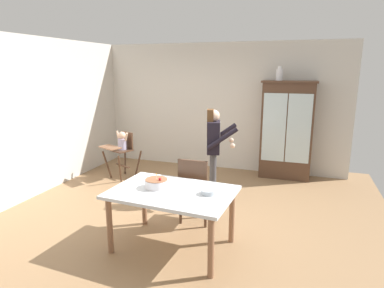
{
  "coord_description": "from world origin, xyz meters",
  "views": [
    {
      "loc": [
        1.69,
        -4.28,
        2.17
      ],
      "look_at": [
        0.01,
        0.7,
        0.95
      ],
      "focal_mm": 30.64,
      "sensor_mm": 36.0,
      "label": 1
    }
  ],
  "objects_px": {
    "ceramic_vase": "(279,74)",
    "high_chair_with_toddler": "(122,146)",
    "china_cabinet": "(287,130)",
    "dining_chair_far_side": "(195,186)",
    "serving_bowl": "(208,192)",
    "dining_table": "(172,198)",
    "birthday_cake": "(157,183)",
    "adult_person": "(214,144)"
  },
  "relations": [
    {
      "from": "ceramic_vase",
      "to": "birthday_cake",
      "type": "xyz_separation_m",
      "value": [
        -1.16,
        -3.19,
        -1.26
      ]
    },
    {
      "from": "high_chair_with_toddler",
      "to": "serving_bowl",
      "type": "height_order",
      "value": "high_chair_with_toddler"
    },
    {
      "from": "ceramic_vase",
      "to": "dining_table",
      "type": "height_order",
      "value": "ceramic_vase"
    },
    {
      "from": "ceramic_vase",
      "to": "adult_person",
      "type": "xyz_separation_m",
      "value": [
        -0.86,
        -1.61,
        -1.09
      ]
    },
    {
      "from": "ceramic_vase",
      "to": "adult_person",
      "type": "distance_m",
      "value": 2.13
    },
    {
      "from": "ceramic_vase",
      "to": "serving_bowl",
      "type": "relative_size",
      "value": 1.5
    },
    {
      "from": "birthday_cake",
      "to": "adult_person",
      "type": "bearing_deg",
      "value": 79.15
    },
    {
      "from": "china_cabinet",
      "to": "high_chair_with_toddler",
      "type": "distance_m",
      "value": 3.29
    },
    {
      "from": "birthday_cake",
      "to": "dining_chair_far_side",
      "type": "bearing_deg",
      "value": 67.34
    },
    {
      "from": "serving_bowl",
      "to": "dining_chair_far_side",
      "type": "bearing_deg",
      "value": 119.85
    },
    {
      "from": "china_cabinet",
      "to": "ceramic_vase",
      "type": "xyz_separation_m",
      "value": [
        -0.2,
        0.0,
        1.08
      ]
    },
    {
      "from": "birthday_cake",
      "to": "serving_bowl",
      "type": "bearing_deg",
      "value": -0.71
    },
    {
      "from": "china_cabinet",
      "to": "adult_person",
      "type": "height_order",
      "value": "china_cabinet"
    },
    {
      "from": "ceramic_vase",
      "to": "dining_chair_far_side",
      "type": "distance_m",
      "value": 3.07
    },
    {
      "from": "high_chair_with_toddler",
      "to": "dining_chair_far_side",
      "type": "bearing_deg",
      "value": -11.75
    },
    {
      "from": "dining_table",
      "to": "birthday_cake",
      "type": "xyz_separation_m",
      "value": [
        -0.22,
        0.04,
        0.15
      ]
    },
    {
      "from": "china_cabinet",
      "to": "ceramic_vase",
      "type": "bearing_deg",
      "value": 178.95
    },
    {
      "from": "china_cabinet",
      "to": "adult_person",
      "type": "distance_m",
      "value": 1.93
    },
    {
      "from": "birthday_cake",
      "to": "dining_chair_far_side",
      "type": "distance_m",
      "value": 0.76
    },
    {
      "from": "high_chair_with_toddler",
      "to": "adult_person",
      "type": "relative_size",
      "value": 0.62
    },
    {
      "from": "high_chair_with_toddler",
      "to": "birthday_cake",
      "type": "height_order",
      "value": "high_chair_with_toddler"
    },
    {
      "from": "china_cabinet",
      "to": "birthday_cake",
      "type": "xyz_separation_m",
      "value": [
        -1.36,
        -3.19,
        -0.18
      ]
    },
    {
      "from": "birthday_cake",
      "to": "serving_bowl",
      "type": "xyz_separation_m",
      "value": [
        0.66,
        -0.01,
        -0.03
      ]
    },
    {
      "from": "adult_person",
      "to": "serving_bowl",
      "type": "xyz_separation_m",
      "value": [
        0.36,
        -1.59,
        -0.2
      ]
    },
    {
      "from": "birthday_cake",
      "to": "high_chair_with_toddler",
      "type": "bearing_deg",
      "value": 129.41
    },
    {
      "from": "china_cabinet",
      "to": "high_chair_with_toddler",
      "type": "xyz_separation_m",
      "value": [
        -3.09,
        -1.09,
        -0.32
      ]
    },
    {
      "from": "adult_person",
      "to": "birthday_cake",
      "type": "relative_size",
      "value": 5.47
    },
    {
      "from": "ceramic_vase",
      "to": "dining_chair_far_side",
      "type": "relative_size",
      "value": 0.28
    },
    {
      "from": "ceramic_vase",
      "to": "dining_table",
      "type": "relative_size",
      "value": 0.18
    },
    {
      "from": "ceramic_vase",
      "to": "dining_table",
      "type": "xyz_separation_m",
      "value": [
        -0.94,
        -3.23,
        -1.41
      ]
    },
    {
      "from": "ceramic_vase",
      "to": "high_chair_with_toddler",
      "type": "height_order",
      "value": "ceramic_vase"
    },
    {
      "from": "ceramic_vase",
      "to": "high_chair_with_toddler",
      "type": "xyz_separation_m",
      "value": [
        -2.89,
        -1.09,
        -1.4
      ]
    },
    {
      "from": "adult_person",
      "to": "dining_chair_far_side",
      "type": "xyz_separation_m",
      "value": [
        -0.03,
        -0.92,
        -0.41
      ]
    },
    {
      "from": "serving_bowl",
      "to": "dining_table",
      "type": "bearing_deg",
      "value": -175.51
    },
    {
      "from": "adult_person",
      "to": "birthday_cake",
      "type": "height_order",
      "value": "adult_person"
    },
    {
      "from": "ceramic_vase",
      "to": "dining_chair_far_side",
      "type": "xyz_separation_m",
      "value": [
        -0.89,
        -2.53,
        -1.5
      ]
    },
    {
      "from": "china_cabinet",
      "to": "dining_chair_far_side",
      "type": "relative_size",
      "value": 2.02
    },
    {
      "from": "adult_person",
      "to": "birthday_cake",
      "type": "bearing_deg",
      "value": 154.79
    },
    {
      "from": "ceramic_vase",
      "to": "high_chair_with_toddler",
      "type": "bearing_deg",
      "value": -159.28
    },
    {
      "from": "dining_table",
      "to": "dining_chair_far_side",
      "type": "xyz_separation_m",
      "value": [
        0.05,
        0.7,
        -0.09
      ]
    },
    {
      "from": "china_cabinet",
      "to": "ceramic_vase",
      "type": "distance_m",
      "value": 1.1
    },
    {
      "from": "high_chair_with_toddler",
      "to": "dining_table",
      "type": "bearing_deg",
      "value": -23.8
    }
  ]
}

